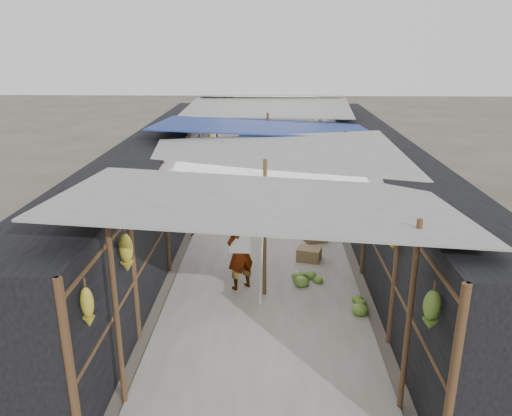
# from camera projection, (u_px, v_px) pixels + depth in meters

# --- Properties ---
(ground) EXTENTS (80.00, 80.00, 0.00)m
(ground) POSITION_uv_depth(u_px,v_px,m) (261.00, 404.00, 6.53)
(ground) COLOR #6B6356
(ground) RESTS_ON ground
(aisle_slab) EXTENTS (3.60, 16.00, 0.02)m
(aisle_slab) POSITION_uv_depth(u_px,v_px,m) (266.00, 228.00, 12.69)
(aisle_slab) COLOR #9E998E
(aisle_slab) RESTS_ON ground
(stall_left) EXTENTS (1.40, 15.00, 2.30)m
(stall_left) POSITION_uv_depth(u_px,v_px,m) (158.00, 184.00, 12.41)
(stall_left) COLOR black
(stall_left) RESTS_ON ground
(stall_right) EXTENTS (1.40, 15.00, 2.30)m
(stall_right) POSITION_uv_depth(u_px,v_px,m) (376.00, 186.00, 12.26)
(stall_right) COLOR black
(stall_right) RESTS_ON ground
(crate_near) EXTENTS (0.58, 0.51, 0.30)m
(crate_near) POSITION_uv_depth(u_px,v_px,m) (315.00, 236.00, 11.82)
(crate_near) COLOR olive
(crate_near) RESTS_ON ground
(crate_mid) EXTENTS (0.58, 0.51, 0.29)m
(crate_mid) POSITION_uv_depth(u_px,v_px,m) (309.00, 254.00, 10.79)
(crate_mid) COLOR olive
(crate_mid) RESTS_ON ground
(crate_back) EXTENTS (0.55, 0.51, 0.28)m
(crate_back) POSITION_uv_depth(u_px,v_px,m) (264.00, 172.00, 17.75)
(crate_back) COLOR olive
(crate_back) RESTS_ON ground
(black_basin) EXTENTS (0.57, 0.57, 0.17)m
(black_basin) POSITION_uv_depth(u_px,v_px,m) (293.00, 183.00, 16.56)
(black_basin) COLOR black
(black_basin) RESTS_ON ground
(vendor_elderly) EXTENTS (0.66, 0.62, 1.52)m
(vendor_elderly) POSITION_uv_depth(u_px,v_px,m) (240.00, 252.00, 9.37)
(vendor_elderly) COLOR silver
(vendor_elderly) RESTS_ON ground
(shopper_blue) EXTENTS (0.96, 0.81, 1.78)m
(shopper_blue) POSITION_uv_depth(u_px,v_px,m) (265.00, 195.00, 12.44)
(shopper_blue) COLOR #1E3A99
(shopper_blue) RESTS_ON ground
(vendor_seated) EXTENTS (0.35, 0.58, 0.89)m
(vendor_seated) POSITION_uv_depth(u_px,v_px,m) (320.00, 221.00, 11.91)
(vendor_seated) COLOR #4B4641
(vendor_seated) RESTS_ON ground
(market_canopy) EXTENTS (5.62, 15.20, 2.77)m
(market_canopy) POSITION_uv_depth(u_px,v_px,m) (268.00, 133.00, 12.25)
(market_canopy) COLOR brown
(market_canopy) RESTS_ON ground
(hanging_bananas) EXTENTS (3.96, 14.21, 0.76)m
(hanging_bananas) POSITION_uv_depth(u_px,v_px,m) (267.00, 169.00, 11.70)
(hanging_bananas) COLOR #A6992A
(hanging_bananas) RESTS_ON ground
(floor_bananas) EXTENTS (4.00, 9.54, 0.33)m
(floor_bananas) POSITION_uv_depth(u_px,v_px,m) (277.00, 217.00, 13.14)
(floor_bananas) COLOR #A6992A
(floor_bananas) RESTS_ON ground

